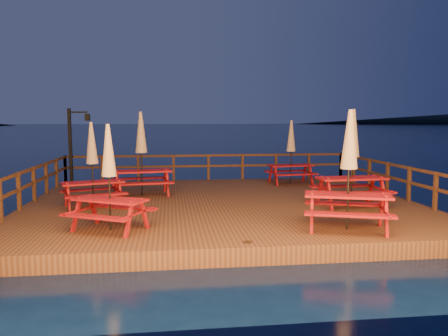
# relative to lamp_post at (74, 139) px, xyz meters

# --- Properties ---
(ground) EXTENTS (500.00, 500.00, 0.00)m
(ground) POSITION_rel_lamp_post_xyz_m (5.39, -4.55, -2.20)
(ground) COLOR #051232
(ground) RESTS_ON ground
(deck) EXTENTS (12.00, 10.00, 0.40)m
(deck) POSITION_rel_lamp_post_xyz_m (5.39, -4.55, -2.00)
(deck) COLOR #472817
(deck) RESTS_ON ground
(deck_piles) EXTENTS (11.44, 9.44, 1.40)m
(deck_piles) POSITION_rel_lamp_post_xyz_m (5.39, -4.55, -2.50)
(deck_piles) COLOR #3E2213
(deck_piles) RESTS_ON ground
(railing) EXTENTS (11.80, 9.75, 1.10)m
(railing) POSITION_rel_lamp_post_xyz_m (5.39, -2.77, -1.03)
(railing) COLOR #3E2213
(railing) RESTS_ON deck
(lamp_post) EXTENTS (0.85, 0.18, 3.00)m
(lamp_post) POSITION_rel_lamp_post_xyz_m (0.00, 0.00, 0.00)
(lamp_post) COLOR black
(lamp_post) RESTS_ON deck
(picnic_table_0) EXTENTS (2.09, 1.75, 2.87)m
(picnic_table_0) POSITION_rel_lamp_post_xyz_m (9.12, -5.75, -0.30)
(picnic_table_0) COLOR maroon
(picnic_table_0) RESTS_ON deck
(picnic_table_1) EXTENTS (2.17, 1.87, 2.83)m
(picnic_table_1) POSITION_rel_lamp_post_xyz_m (2.82, -3.08, -0.33)
(picnic_table_1) COLOR maroon
(picnic_table_1) RESTS_ON deck
(picnic_table_2) EXTENTS (1.92, 1.64, 2.53)m
(picnic_table_2) POSITION_rel_lamp_post_xyz_m (8.57, -1.12, -0.48)
(picnic_table_2) COLOR maroon
(picnic_table_2) RESTS_ON deck
(picnic_table_3) EXTENTS (2.36, 2.14, 2.80)m
(picnic_table_3) POSITION_rel_lamp_post_xyz_m (7.89, -8.40, -0.34)
(picnic_table_3) COLOR maroon
(picnic_table_3) RESTS_ON deck
(picnic_table_4) EXTENTS (2.12, 1.92, 2.49)m
(picnic_table_4) POSITION_rel_lamp_post_xyz_m (1.52, -4.94, -0.50)
(picnic_table_4) COLOR maroon
(picnic_table_4) RESTS_ON deck
(picnic_table_5) EXTENTS (2.19, 2.07, 2.47)m
(picnic_table_5) POSITION_rel_lamp_post_xyz_m (2.38, -7.77, -0.51)
(picnic_table_5) COLOR maroon
(picnic_table_5) RESTS_ON deck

